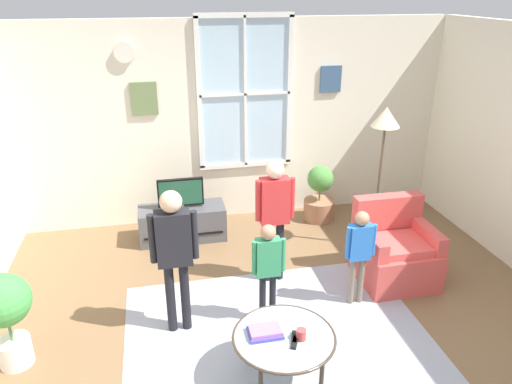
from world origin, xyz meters
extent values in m
cube|color=brown|center=(0.00, 0.00, -0.01)|extent=(6.18, 5.82, 0.02)
cube|color=silver|center=(0.00, 2.67, 1.30)|extent=(5.58, 0.12, 2.60)
cube|color=silver|center=(0.11, 2.60, 1.68)|extent=(1.17, 0.02, 1.89)
cube|color=white|center=(0.11, 2.58, 2.63)|extent=(1.23, 0.04, 0.06)
cube|color=white|center=(0.11, 2.58, 0.74)|extent=(1.23, 0.04, 0.06)
cube|color=white|center=(-0.47, 2.58, 1.68)|extent=(0.06, 0.04, 1.89)
cube|color=white|center=(0.70, 2.58, 1.68)|extent=(0.06, 0.04, 1.89)
cube|color=white|center=(0.11, 2.58, 1.68)|extent=(0.03, 0.04, 1.89)
cube|color=white|center=(0.11, 2.58, 1.68)|extent=(1.17, 0.04, 0.03)
cube|color=#667A4C|center=(-1.14, 2.59, 1.68)|extent=(0.32, 0.03, 0.40)
cube|color=#38567A|center=(1.25, 2.59, 1.83)|extent=(0.28, 0.03, 0.34)
cylinder|color=silver|center=(-1.32, 2.58, 2.23)|extent=(0.24, 0.04, 0.24)
cube|color=#999EAD|center=(-0.10, -0.09, 0.00)|extent=(2.74, 2.30, 0.01)
cube|color=#4C4C51|center=(-0.80, 2.06, 0.21)|extent=(1.06, 0.42, 0.43)
cube|color=black|center=(-0.80, 1.84, 0.15)|extent=(0.95, 0.02, 0.02)
cylinder|color=#4C4C4C|center=(-0.80, 2.06, 0.45)|extent=(0.08, 0.08, 0.05)
cube|color=black|center=(-0.80, 2.06, 0.63)|extent=(0.56, 0.05, 0.35)
cube|color=#1E4C33|center=(-0.80, 2.03, 0.63)|extent=(0.52, 0.01, 0.31)
cube|color=#D14C47|center=(1.37, 0.64, 0.21)|extent=(0.76, 0.72, 0.42)
cube|color=#D14C47|center=(1.37, 0.94, 0.65)|extent=(0.76, 0.16, 0.45)
cube|color=#D14C47|center=(1.05, 0.64, 0.52)|extent=(0.12, 0.65, 0.20)
cube|color=#D14C47|center=(1.69, 0.64, 0.52)|extent=(0.12, 0.65, 0.20)
cube|color=#E1524D|center=(1.37, 0.59, 0.46)|extent=(0.61, 0.50, 0.08)
cylinder|color=#99B2B7|center=(-0.19, -0.53, 0.44)|extent=(0.79, 0.79, 0.02)
torus|color=#3F3328|center=(-0.19, -0.53, 0.44)|extent=(0.82, 0.82, 0.02)
cylinder|color=#33281E|center=(-0.43, -0.29, 0.22)|extent=(0.04, 0.04, 0.43)
cylinder|color=#33281E|center=(0.05, -0.29, 0.22)|extent=(0.04, 0.04, 0.43)
cylinder|color=#33281E|center=(0.05, -0.77, 0.22)|extent=(0.04, 0.04, 0.43)
cube|color=#5145C1|center=(-0.33, -0.48, 0.46)|extent=(0.26, 0.19, 0.03)
cube|color=#A56AB6|center=(-0.33, -0.48, 0.49)|extent=(0.25, 0.16, 0.03)
cylinder|color=#BF3F3F|center=(-0.07, -0.59, 0.49)|extent=(0.08, 0.08, 0.09)
cube|color=black|center=(-0.12, -0.57, 0.46)|extent=(0.08, 0.15, 0.02)
cube|color=black|center=(-0.13, -0.63, 0.46)|extent=(0.10, 0.14, 0.02)
cylinder|color=black|center=(-1.02, 0.30, 0.35)|extent=(0.08, 0.08, 0.70)
cylinder|color=black|center=(-0.89, 0.30, 0.35)|extent=(0.08, 0.08, 0.70)
cube|color=black|center=(-0.96, 0.30, 0.95)|extent=(0.30, 0.16, 0.50)
sphere|color=#D8AD8C|center=(-0.96, 0.30, 1.30)|extent=(0.19, 0.19, 0.19)
cylinder|color=black|center=(-1.14, 0.28, 0.98)|extent=(0.06, 0.06, 0.45)
cylinder|color=black|center=(-0.78, 0.28, 0.98)|extent=(0.06, 0.06, 0.45)
cylinder|color=black|center=(-0.18, 0.24, 0.26)|extent=(0.06, 0.06, 0.51)
cylinder|color=black|center=(-0.09, 0.24, 0.26)|extent=(0.06, 0.06, 0.51)
cube|color=#338C59|center=(-0.13, 0.24, 0.70)|extent=(0.22, 0.12, 0.36)
sphere|color=#A87A5B|center=(-0.13, 0.24, 0.95)|extent=(0.14, 0.14, 0.14)
cylinder|color=#338C59|center=(-0.26, 0.22, 0.72)|extent=(0.05, 0.05, 0.33)
cylinder|color=#338C59|center=(0.00, 0.22, 0.72)|extent=(0.05, 0.05, 0.33)
cylinder|color=#726656|center=(0.75, 0.34, 0.26)|extent=(0.06, 0.06, 0.51)
cylinder|color=#726656|center=(0.84, 0.34, 0.26)|extent=(0.06, 0.06, 0.51)
cube|color=blue|center=(0.79, 0.34, 0.69)|extent=(0.22, 0.11, 0.36)
sphere|color=#A87A5B|center=(0.79, 0.34, 0.94)|extent=(0.14, 0.14, 0.14)
cylinder|color=blue|center=(0.66, 0.32, 0.71)|extent=(0.05, 0.05, 0.33)
cylinder|color=blue|center=(0.92, 0.32, 0.71)|extent=(0.05, 0.05, 0.33)
cylinder|color=black|center=(0.03, 0.92, 0.34)|extent=(0.08, 0.08, 0.69)
cylinder|color=black|center=(0.16, 0.92, 0.34)|extent=(0.08, 0.08, 0.69)
cube|color=red|center=(0.09, 0.92, 0.93)|extent=(0.30, 0.16, 0.49)
sphere|color=beige|center=(0.09, 0.92, 1.27)|extent=(0.19, 0.19, 0.19)
cylinder|color=red|center=(-0.08, 0.90, 0.96)|extent=(0.06, 0.06, 0.44)
cylinder|color=red|center=(0.27, 0.90, 0.96)|extent=(0.06, 0.06, 0.44)
cylinder|color=#9E6B4C|center=(1.05, 2.23, 0.14)|extent=(0.41, 0.41, 0.28)
cylinder|color=#4C7238|center=(1.05, 2.23, 0.35)|extent=(0.02, 0.02, 0.14)
sphere|color=#4A8C3D|center=(1.05, 2.23, 0.59)|extent=(0.35, 0.35, 0.35)
cylinder|color=silver|center=(-2.34, 0.13, 0.12)|extent=(0.27, 0.27, 0.24)
cylinder|color=#4C7238|center=(-2.34, 0.13, 0.33)|extent=(0.02, 0.02, 0.18)
sphere|color=#429745|center=(-2.34, 0.13, 0.64)|extent=(0.44, 0.44, 0.44)
cylinder|color=black|center=(1.47, 1.39, 0.01)|extent=(0.26, 0.26, 0.03)
cylinder|color=brown|center=(1.47, 1.39, 0.76)|extent=(0.03, 0.03, 1.52)
cone|color=beige|center=(1.47, 1.39, 1.62)|extent=(0.32, 0.32, 0.22)
camera|label=1|loc=(-1.03, -3.42, 2.95)|focal=33.93mm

